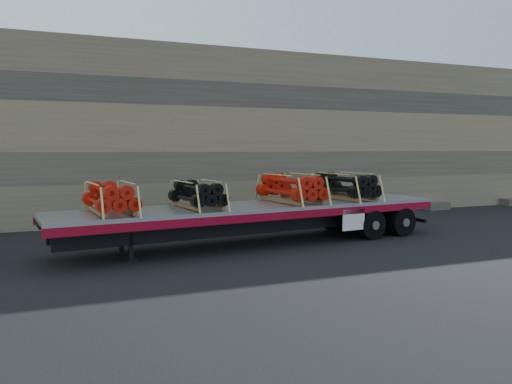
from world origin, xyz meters
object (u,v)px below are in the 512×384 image
at_px(bundle_midfront, 197,195).
at_px(bundle_midrear, 291,189).
at_px(trailer, 256,224).
at_px(bundle_rear, 344,187).
at_px(bundle_front, 110,199).

relative_size(bundle_midfront, bundle_midrear, 0.87).
bearing_deg(bundle_midrear, trailer, 180.00).
height_order(bundle_midrear, bundle_rear, bundle_midrear).
xyz_separation_m(bundle_midfront, bundle_midrear, (3.15, 0.36, 0.06)).
xyz_separation_m(bundle_midfront, bundle_rear, (5.26, 0.60, 0.05)).
relative_size(bundle_front, bundle_rear, 0.92).
distance_m(trailer, bundle_rear, 3.54).
bearing_deg(bundle_midrear, bundle_front, 180.00).
bearing_deg(bundle_front, bundle_midrear, 0.00).
bearing_deg(trailer, bundle_front, 180.00).
bearing_deg(bundle_midfront, trailer, -0.00).
relative_size(trailer, bundle_midfront, 5.87).
height_order(trailer, bundle_rear, bundle_rear).
bearing_deg(bundle_front, bundle_midfront, 0.00).
bearing_deg(bundle_midfront, bundle_rear, -0.00).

